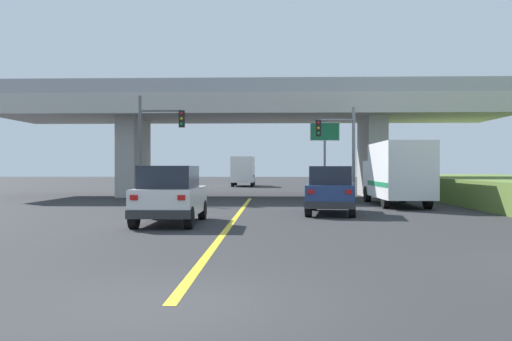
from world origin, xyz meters
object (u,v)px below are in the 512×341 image
(semi_truck_distant, at_px, (243,171))
(suv_lead, at_px, (170,195))
(suv_crossing, at_px, (331,190))
(traffic_signal_nearside, at_px, (341,143))
(traffic_signal_farside, at_px, (154,136))
(highway_sign, at_px, (325,140))
(box_truck, at_px, (397,173))

(semi_truck_distant, bearing_deg, suv_lead, -90.58)
(suv_crossing, distance_m, traffic_signal_nearside, 9.11)
(traffic_signal_nearside, distance_m, traffic_signal_farside, 10.81)
(suv_crossing, height_order, semi_truck_distant, semi_truck_distant)
(suv_crossing, height_order, traffic_signal_nearside, traffic_signal_nearside)
(traffic_signal_nearside, bearing_deg, highway_sign, 105.47)
(box_truck, relative_size, traffic_signal_farside, 1.22)
(suv_crossing, distance_m, box_truck, 6.42)
(traffic_signal_farside, relative_size, semi_truck_distant, 0.95)
(box_truck, bearing_deg, suv_crossing, -127.75)
(suv_crossing, distance_m, semi_truck_distant, 34.98)
(suv_crossing, bearing_deg, suv_lead, -136.43)
(box_truck, bearing_deg, traffic_signal_farside, 168.70)
(suv_crossing, relative_size, semi_truck_distant, 0.75)
(suv_crossing, xyz_separation_m, box_truck, (3.91, 5.05, 0.67))
(traffic_signal_farside, xyz_separation_m, semi_truck_distant, (3.62, 26.83, -2.14))
(suv_lead, height_order, traffic_signal_farside, traffic_signal_farside)
(suv_lead, bearing_deg, traffic_signal_nearside, 59.95)
(box_truck, height_order, semi_truck_distant, box_truck)
(box_truck, distance_m, traffic_signal_nearside, 4.68)
(box_truck, distance_m, traffic_signal_farside, 13.61)
(highway_sign, relative_size, semi_truck_distant, 0.77)
(suv_crossing, xyz_separation_m, semi_truck_distant, (-5.66, 34.51, 0.61))
(semi_truck_distant, bearing_deg, highway_sign, -74.56)
(suv_lead, bearing_deg, traffic_signal_farside, 105.03)
(suv_lead, xyz_separation_m, traffic_signal_nearside, (7.53, 13.02, 2.40))
(traffic_signal_nearside, relative_size, semi_truck_distant, 0.85)
(suv_crossing, distance_m, traffic_signal_farside, 12.36)
(highway_sign, bearing_deg, suv_crossing, -93.98)
(suv_crossing, relative_size, traffic_signal_farside, 0.80)
(suv_lead, bearing_deg, box_truck, 43.35)
(traffic_signal_nearside, bearing_deg, semi_truck_distant, 105.44)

